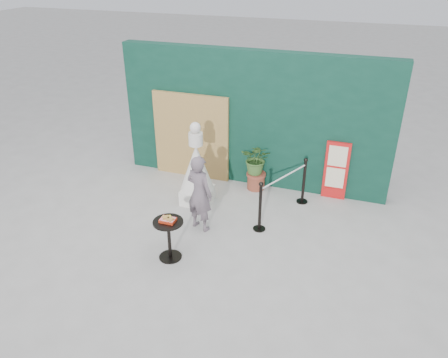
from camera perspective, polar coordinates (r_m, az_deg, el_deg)
ground at (r=7.74m, az=-2.95°, el=-10.52°), size 60.00×60.00×0.00m
back_wall at (r=9.65m, az=3.82°, el=7.75°), size 6.00×0.30×3.00m
bamboo_fence at (r=10.07m, az=-4.32°, el=5.58°), size 1.80×0.08×2.00m
woman at (r=8.16m, az=-3.23°, el=-1.87°), size 0.64×0.52×1.52m
menu_board at (r=9.52m, az=14.41°, el=1.04°), size 0.50×0.07×1.30m
statue at (r=9.04m, az=-3.58°, el=1.05°), size 0.70×0.70×1.80m
cafe_table at (r=7.56m, az=-7.22°, el=-7.11°), size 0.52×0.52×0.75m
food_basket at (r=7.40m, az=-7.33°, el=-5.26°), size 0.26×0.19×0.11m
planter at (r=9.63m, az=4.28°, el=2.10°), size 0.64×0.56×1.09m
stanchion_barrier at (r=8.75m, az=7.72°, el=-1.91°), size 0.84×1.54×1.03m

